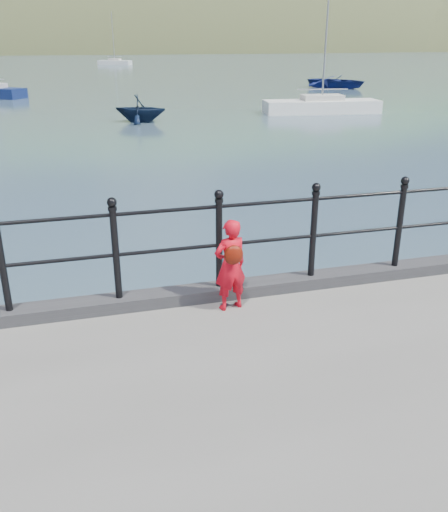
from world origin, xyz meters
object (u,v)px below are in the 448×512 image
object	(u,v)px
child	(230,265)
sailboat_near	(322,107)
railing	(168,238)
launch_blue	(337,82)
launch_navy	(140,108)
sailboat_deep	(115,63)

from	to	relation	value
child	sailboat_near	distance (m)	26.70
railing	launch_blue	world-z (taller)	railing
child	launch_navy	size ratio (longest dim) A/B	0.42
sailboat_deep	sailboat_near	distance (m)	65.92
railing	sailboat_deep	bearing A→B (deg)	85.74
railing	launch_navy	distance (m)	22.57
launch_navy	sailboat_near	bearing A→B (deg)	-58.98
child	launch_blue	size ratio (longest dim) A/B	0.21
sailboat_deep	launch_blue	bearing A→B (deg)	-44.26
launch_blue	sailboat_near	xyz separation A→B (m)	(-8.46, -15.16, -0.19)
child	sailboat_deep	bearing A→B (deg)	-106.31
child	launch_blue	world-z (taller)	child
child	sailboat_near	world-z (taller)	sailboat_near
railing	sailboat_deep	world-z (taller)	sailboat_deep
child	launch_navy	xyz separation A→B (m)	(1.78, 22.73, -0.87)
launch_navy	sailboat_deep	world-z (taller)	sailboat_deep
railing	child	size ratio (longest dim) A/B	16.69
launch_navy	sailboat_near	xyz separation A→B (m)	(10.42, 0.99, -0.34)
sailboat_near	sailboat_deep	bearing A→B (deg)	102.98
launch_blue	sailboat_near	size ratio (longest dim) A/B	0.57
launch_blue	sailboat_deep	bearing A→B (deg)	71.97
sailboat_deep	sailboat_near	bearing A→B (deg)	-55.06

